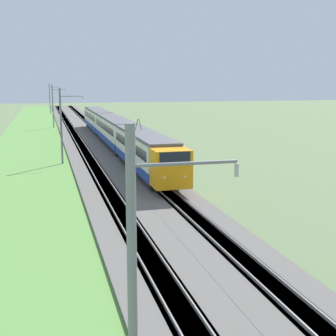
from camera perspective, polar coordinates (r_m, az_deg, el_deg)
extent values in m
cube|color=#605B56|center=(55.50, -9.77, 1.28)|extent=(240.00, 4.40, 0.30)
cube|color=#605B56|center=(56.04, -5.30, 1.48)|extent=(240.00, 4.40, 0.30)
cube|color=#4C4238|center=(55.50, -9.77, 1.28)|extent=(240.00, 1.57, 0.30)
cube|color=gray|center=(55.42, -10.33, 1.48)|extent=(240.00, 0.07, 0.15)
cube|color=gray|center=(55.51, -9.23, 1.53)|extent=(240.00, 0.07, 0.15)
cube|color=#4C4238|center=(56.04, -5.30, 1.48)|extent=(240.00, 1.57, 0.30)
cube|color=gray|center=(55.93, -5.84, 1.68)|extent=(240.00, 0.07, 0.15)
cube|color=gray|center=(56.10, -4.76, 1.73)|extent=(240.00, 0.07, 0.15)
cube|color=#5B8E42|center=(55.35, -16.64, 0.87)|extent=(240.00, 9.97, 0.12)
cube|color=orange|center=(35.37, 0.33, 0.00)|extent=(2.38, 2.82, 2.88)
cube|color=black|center=(34.87, 0.49, 1.46)|extent=(1.72, 2.35, 0.86)
sphere|color=#F2EAC6|center=(34.18, -0.47, -1.20)|extent=(0.20, 0.20, 0.20)
sphere|color=#F2EAC6|center=(34.60, 2.12, -1.06)|extent=(0.20, 0.20, 0.20)
cube|color=navy|center=(44.97, -2.94, 0.90)|extent=(17.29, 2.94, 0.81)
cube|color=silver|center=(44.76, -2.96, 2.72)|extent=(17.29, 2.94, 2.07)
cube|color=black|center=(44.74, -2.96, 2.93)|extent=(15.91, 2.96, 0.87)
cube|color=#515156|center=(44.62, -2.97, 4.20)|extent=(17.29, 2.70, 0.25)
cube|color=black|center=(45.09, -2.93, 0.05)|extent=(16.43, 2.50, 0.55)
cylinder|color=black|center=(38.39, -1.60, -1.54)|extent=(0.86, 0.12, 0.86)
cylinder|color=black|center=(38.64, -0.06, -1.46)|extent=(0.86, 0.12, 0.86)
cube|color=navy|center=(63.59, -6.50, 3.66)|extent=(19.68, 2.94, 0.81)
cube|color=silver|center=(63.44, -6.53, 4.95)|extent=(19.68, 2.94, 2.07)
cube|color=black|center=(63.42, -6.53, 5.10)|extent=(18.10, 2.96, 0.87)
cube|color=#515156|center=(63.34, -6.55, 6.00)|extent=(19.68, 2.70, 0.25)
cube|color=black|center=(63.67, -6.49, 3.05)|extent=(18.69, 2.50, 0.55)
cube|color=navy|center=(83.60, -8.55, 5.23)|extent=(19.68, 2.94, 0.81)
cube|color=silver|center=(83.48, -8.57, 6.21)|extent=(19.68, 2.94, 2.07)
cube|color=black|center=(83.47, -8.58, 6.33)|extent=(18.10, 2.96, 0.87)
cube|color=#515156|center=(83.41, -8.59, 7.01)|extent=(19.68, 2.70, 0.25)
cube|color=black|center=(83.66, -8.53, 4.77)|extent=(18.69, 2.50, 0.55)
cylinder|color=black|center=(47.05, -3.84, 5.34)|extent=(0.06, 0.33, 1.08)
cylinder|color=black|center=(47.11, -3.43, 5.35)|extent=(0.06, 0.33, 1.08)
cube|color=black|center=(38.71, -0.83, -2.77)|extent=(0.10, 0.10, 0.00)
cylinder|color=slate|center=(10.82, -4.35, -16.21)|extent=(0.22, 0.22, 8.03)
cylinder|color=slate|center=(10.11, 2.11, 0.55)|extent=(0.08, 2.40, 0.08)
cylinder|color=#B2ADA8|center=(10.55, 8.35, -0.24)|extent=(0.10, 0.10, 0.30)
cylinder|color=slate|center=(51.49, -12.90, 4.93)|extent=(0.22, 0.22, 8.26)
cylinder|color=slate|center=(51.35, -11.70, 8.57)|extent=(0.08, 2.40, 0.08)
cylinder|color=#B2ADA8|center=(51.44, -10.34, 8.40)|extent=(0.10, 0.10, 0.30)
cylinder|color=slate|center=(93.10, -13.86, 7.26)|extent=(0.22, 0.22, 8.28)
cylinder|color=slate|center=(93.02, -13.20, 9.28)|extent=(0.08, 2.40, 0.08)
cylinder|color=#B2ADA8|center=(93.07, -12.44, 9.19)|extent=(0.10, 0.10, 0.30)
cylinder|color=slate|center=(134.78, -14.23, 8.15)|extent=(0.22, 0.22, 8.33)
cylinder|color=slate|center=(134.72, -13.77, 9.56)|extent=(0.08, 2.40, 0.08)
cylinder|color=#B2ADA8|center=(134.76, -13.25, 9.50)|extent=(0.10, 0.10, 0.30)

